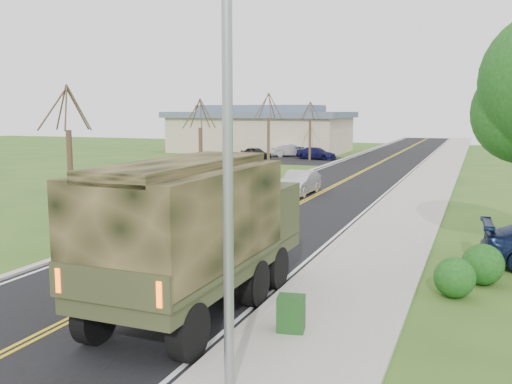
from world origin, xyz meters
The scene contains 18 objects.
ground centered at (0.00, 0.00, 0.00)m, with size 160.00×160.00×0.00m, color #2E521B.
road centered at (0.00, 40.00, 0.01)m, with size 8.00×120.00×0.01m, color black.
curb_right centered at (4.15, 40.00, 0.06)m, with size 0.30×120.00×0.12m, color #9E998E.
sidewalk_right centered at (5.90, 40.00, 0.05)m, with size 3.20×120.00×0.10m, color #9E998E.
curb_left centered at (-4.15, 40.00, 0.05)m, with size 0.30×120.00×0.10m, color #9E998E.
street_light centered at (4.90, -0.50, 4.43)m, with size 1.65×0.22×8.00m.
bare_tree_a centered at (-7.00, 10.00, 2.63)m, with size 1.93×2.26×6.08m.
bare_tree_b centered at (-7.00, 22.00, 2.48)m, with size 1.83×2.14×5.73m.
bare_tree_c centered at (-7.00, 34.00, 2.78)m, with size 2.04×2.39×6.42m.
bare_tree_d centered at (-7.00, 46.00, 2.55)m, with size 1.88×2.20×5.91m.
commercial_building centered at (-15.98, 55.97, 2.69)m, with size 25.50×21.50×5.65m.
military_truck centered at (2.58, 3.02, 2.21)m, with size 2.81×7.79×3.86m.
suv_champagne centered at (-1.50, 14.99, 0.62)m, with size 2.06×4.47×1.24m, color olive.
sedan_silver centered at (-1.02, 23.13, 0.71)m, with size 1.51×4.33×1.43m, color #B8B7BD.
utility_box_near centered at (5.21, 2.41, 0.50)m, with size 0.60×0.50×0.80m, color #1B4518.
lot_car_dark centered at (-12.90, 46.22, 0.60)m, with size 1.41×3.50×1.19m, color black.
lot_car_silver centered at (-10.19, 50.00, 0.73)m, with size 1.54×4.41×1.45m, color #AFAEB3.
lot_car_navy centered at (-6.74, 47.61, 0.62)m, with size 1.74×4.29×1.24m, color #10113C.
Camera 1 is at (8.96, -9.26, 5.00)m, focal length 40.00 mm.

